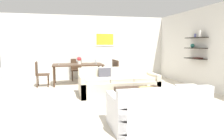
{
  "coord_description": "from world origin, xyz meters",
  "views": [
    {
      "loc": [
        -1.52,
        -5.54,
        1.47
      ],
      "look_at": [
        -0.15,
        0.2,
        0.75
      ],
      "focal_mm": 33.47,
      "sensor_mm": 36.0,
      "label": 1
    }
  ],
  "objects_px": {
    "dining_chair_right_far": "(111,69)",
    "dining_chair_left_near": "(40,72)",
    "coffee_table": "(141,97)",
    "wine_glass_right_near": "(96,61)",
    "sofa_beige": "(118,85)",
    "wine_glass_head": "(77,60)",
    "wine_glass_left_near": "(59,61)",
    "wine_glass_right_far": "(95,61)",
    "decorative_bowl": "(146,89)",
    "candle_jar": "(149,87)",
    "dining_chair_head": "(76,68)",
    "loveseat_white": "(157,111)",
    "dining_chair_right_near": "(114,70)",
    "centerpiece_vase": "(79,60)",
    "dining_table": "(78,66)"
  },
  "relations": [
    {
      "from": "dining_chair_right_far",
      "to": "dining_chair_left_near",
      "type": "height_order",
      "value": "same"
    },
    {
      "from": "coffee_table",
      "to": "wine_glass_right_near",
      "type": "bearing_deg",
      "value": 101.69
    },
    {
      "from": "sofa_beige",
      "to": "wine_glass_head",
      "type": "height_order",
      "value": "wine_glass_head"
    },
    {
      "from": "dining_chair_right_far",
      "to": "wine_glass_left_near",
      "type": "relative_size",
      "value": 5.06
    },
    {
      "from": "dining_chair_right_far",
      "to": "wine_glass_right_far",
      "type": "distance_m",
      "value": 0.74
    },
    {
      "from": "decorative_bowl",
      "to": "wine_glass_left_near",
      "type": "bearing_deg",
      "value": 124.05
    },
    {
      "from": "coffee_table",
      "to": "candle_jar",
      "type": "distance_m",
      "value": 0.33
    },
    {
      "from": "dining_chair_head",
      "to": "dining_chair_left_near",
      "type": "bearing_deg",
      "value": -139.8
    },
    {
      "from": "sofa_beige",
      "to": "dining_chair_head",
      "type": "bearing_deg",
      "value": 110.16
    },
    {
      "from": "candle_jar",
      "to": "dining_chair_right_far",
      "type": "bearing_deg",
      "value": 93.52
    },
    {
      "from": "loveseat_white",
      "to": "dining_chair_head",
      "type": "bearing_deg",
      "value": 101.29
    },
    {
      "from": "coffee_table",
      "to": "dining_chair_right_near",
      "type": "bearing_deg",
      "value": 89.55
    },
    {
      "from": "dining_chair_right_far",
      "to": "wine_glass_left_near",
      "type": "xyz_separation_m",
      "value": [
        -2.01,
        -0.34,
        0.37
      ]
    },
    {
      "from": "loveseat_white",
      "to": "dining_chair_right_far",
      "type": "height_order",
      "value": "dining_chair_right_far"
    },
    {
      "from": "decorative_bowl",
      "to": "wine_glass_left_near",
      "type": "xyz_separation_m",
      "value": [
        -2.08,
        3.07,
        0.45
      ]
    },
    {
      "from": "sofa_beige",
      "to": "wine_glass_right_far",
      "type": "height_order",
      "value": "wine_glass_right_far"
    },
    {
      "from": "candle_jar",
      "to": "centerpiece_vase",
      "type": "height_order",
      "value": "centerpiece_vase"
    },
    {
      "from": "dining_chair_left_near",
      "to": "wine_glass_right_near",
      "type": "relative_size",
      "value": 5.54
    },
    {
      "from": "candle_jar",
      "to": "wine_glass_right_far",
      "type": "xyz_separation_m",
      "value": [
        -0.84,
        3.15,
        0.44
      ]
    },
    {
      "from": "loveseat_white",
      "to": "coffee_table",
      "type": "relative_size",
      "value": 1.44
    },
    {
      "from": "dining_table",
      "to": "wine_glass_head",
      "type": "height_order",
      "value": "wine_glass_head"
    },
    {
      "from": "loveseat_white",
      "to": "wine_glass_left_near",
      "type": "distance_m",
      "value": 4.72
    },
    {
      "from": "dining_chair_head",
      "to": "dining_chair_left_near",
      "type": "xyz_separation_m",
      "value": [
        -1.32,
        -1.12,
        0.0
      ]
    },
    {
      "from": "wine_glass_left_near",
      "to": "wine_glass_head",
      "type": "xyz_separation_m",
      "value": [
        0.68,
        0.55,
        -0.01
      ]
    },
    {
      "from": "sofa_beige",
      "to": "dining_chair_right_far",
      "type": "bearing_deg",
      "value": 82.36
    },
    {
      "from": "wine_glass_right_far",
      "to": "wine_glass_left_near",
      "type": "distance_m",
      "value": 1.38
    },
    {
      "from": "dining_chair_left_near",
      "to": "dining_chair_head",
      "type": "bearing_deg",
      "value": 40.2
    },
    {
      "from": "wine_glass_right_far",
      "to": "centerpiece_vase",
      "type": "xyz_separation_m",
      "value": [
        -0.63,
        -0.15,
        0.05
      ]
    },
    {
      "from": "dining_chair_right_far",
      "to": "dining_chair_left_near",
      "type": "bearing_deg",
      "value": -170.52
    },
    {
      "from": "coffee_table",
      "to": "centerpiece_vase",
      "type": "height_order",
      "value": "centerpiece_vase"
    },
    {
      "from": "dining_chair_right_near",
      "to": "dining_chair_right_far",
      "type": "relative_size",
      "value": 1.0
    },
    {
      "from": "decorative_bowl",
      "to": "dining_chair_right_near",
      "type": "bearing_deg",
      "value": 91.4
    },
    {
      "from": "decorative_bowl",
      "to": "wine_glass_right_near",
      "type": "distance_m",
      "value": 3.19
    },
    {
      "from": "dining_chair_right_near",
      "to": "wine_glass_right_far",
      "type": "bearing_deg",
      "value": 151.97
    },
    {
      "from": "coffee_table",
      "to": "dining_chair_right_far",
      "type": "distance_m",
      "value": 3.36
    },
    {
      "from": "candle_jar",
      "to": "wine_glass_right_near",
      "type": "relative_size",
      "value": 0.53
    },
    {
      "from": "dining_chair_right_near",
      "to": "wine_glass_left_near",
      "type": "distance_m",
      "value": 2.04
    },
    {
      "from": "sofa_beige",
      "to": "wine_glass_right_far",
      "type": "distance_m",
      "value": 2.15
    },
    {
      "from": "dining_chair_left_near",
      "to": "dining_chair_right_far",
      "type": "bearing_deg",
      "value": 9.48
    },
    {
      "from": "dining_chair_left_near",
      "to": "wine_glass_head",
      "type": "distance_m",
      "value": 1.52
    },
    {
      "from": "dining_chair_right_near",
      "to": "coffee_table",
      "type": "bearing_deg",
      "value": -90.45
    },
    {
      "from": "decorative_bowl",
      "to": "wine_glass_right_near",
      "type": "relative_size",
      "value": 2.42
    },
    {
      "from": "dining_chair_left_near",
      "to": "wine_glass_head",
      "type": "bearing_deg",
      "value": 26.22
    },
    {
      "from": "wine_glass_right_near",
      "to": "wine_glass_left_near",
      "type": "height_order",
      "value": "wine_glass_left_near"
    },
    {
      "from": "sofa_beige",
      "to": "coffee_table",
      "type": "distance_m",
      "value": 1.23
    },
    {
      "from": "loveseat_white",
      "to": "dining_table",
      "type": "height_order",
      "value": "loveseat_white"
    },
    {
      "from": "dining_chair_right_near",
      "to": "dining_chair_head",
      "type": "xyz_separation_m",
      "value": [
        -1.32,
        1.12,
        0.0
      ]
    },
    {
      "from": "coffee_table",
      "to": "wine_glass_right_far",
      "type": "relative_size",
      "value": 7.49
    },
    {
      "from": "decorative_bowl",
      "to": "candle_jar",
      "type": "xyz_separation_m",
      "value": [
        0.13,
        0.17,
        0.0
      ]
    },
    {
      "from": "coffee_table",
      "to": "centerpiece_vase",
      "type": "xyz_separation_m",
      "value": [
        -1.25,
        3.1,
        0.71
      ]
    }
  ]
}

